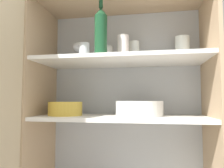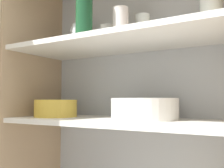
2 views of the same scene
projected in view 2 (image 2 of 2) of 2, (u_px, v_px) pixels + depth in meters
name	position (u px, v px, depth m)	size (l,w,h in m)	color
cupboard_back_panel	(139.00, 133.00, 1.18)	(0.94, 0.02, 1.41)	#B2B7BC
cupboard_side_left	(34.00, 131.00, 1.26)	(0.02, 0.39, 1.41)	tan
shelf_board_middle	(118.00, 122.00, 1.03)	(0.91, 0.36, 0.02)	white
shelf_board_upper	(118.00, 43.00, 1.05)	(0.91, 0.36, 0.02)	white
tumbler_glass_0	(108.00, 36.00, 1.15)	(0.07, 0.07, 0.09)	white
tumbler_glass_1	(143.00, 29.00, 1.09)	(0.06, 0.06, 0.12)	white
tumbler_glass_2	(121.00, 24.00, 1.04)	(0.06, 0.06, 0.13)	silver
tumbler_glass_3	(79.00, 36.00, 1.18)	(0.06, 0.06, 0.10)	white
tumbler_glass_4	(211.00, 16.00, 0.95)	(0.08, 0.08, 0.13)	white
wine_glass_0	(78.00, 31.00, 1.26)	(0.08, 0.08, 0.13)	white
wine_bottle	(84.00, 5.00, 1.00)	(0.07, 0.07, 0.29)	#194728
plate_stack_white	(145.00, 109.00, 1.01)	(0.26, 0.26, 0.08)	white
mixing_bowl_large	(56.00, 108.00, 1.17)	(0.19, 0.19, 0.08)	gold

